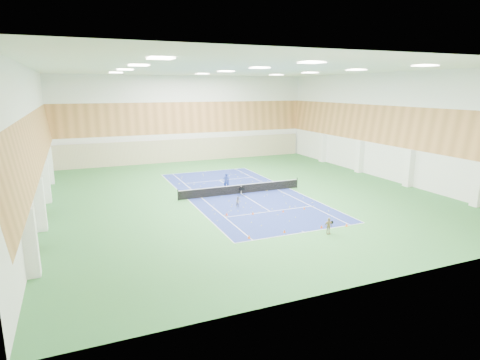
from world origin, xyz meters
The scene contains 22 objects.
ground centered at (0.00, 0.00, 0.00)m, with size 40.00×40.00×0.00m, color #307236.
room_shell centered at (0.00, 0.00, 6.00)m, with size 36.00×40.00×12.00m, color white, non-canonical shape.
wood_cladding centered at (0.00, 0.00, 8.00)m, with size 36.00×40.00×8.00m, color #C28248, non-canonical shape.
ceiling_light_grid centered at (0.00, 0.00, 11.92)m, with size 21.40×25.40×0.06m, color white, non-canonical shape.
court_surface centered at (0.00, 0.00, 0.01)m, with size 10.97×23.77×0.01m, color navy.
tennis_balls_scatter centered at (0.00, 0.00, 0.05)m, with size 10.57×22.77×0.07m, color #EFF529, non-canonical shape.
tennis_net centered at (0.00, 0.00, 0.55)m, with size 12.80×0.10×1.10m, color black, non-canonical shape.
back_curtain centered at (0.00, 19.75, 1.60)m, with size 35.40×0.16×3.20m, color #C6B793.
door_left_a centered at (-17.92, -8.00, 1.10)m, with size 0.08×1.80×2.20m, color #593319.
door_left_b centered at (-17.92, 0.00, 1.10)m, with size 0.08×1.80×2.20m, color #593319.
coach centered at (-0.74, 2.18, 0.87)m, with size 0.64×0.42×1.74m, color navy.
child_court centered at (-2.05, -4.19, 0.49)m, with size 0.48×0.37×0.98m, color gray.
child_apron centered at (1.45, -12.81, 0.61)m, with size 0.72×0.30×1.22m, color #A18A5C.
ball_cart centered at (-0.18, -0.62, 0.40)m, with size 0.46×0.46×0.80m, color black, non-canonical shape.
cone_svc_a centered at (-3.78, -5.94, 0.12)m, with size 0.21×0.21×0.24m, color #FF450D.
cone_svc_b centered at (-1.69, -6.55, 0.11)m, with size 0.20×0.20×0.22m, color #E7510C.
cone_svc_c centered at (0.95, -6.95, 0.09)m, with size 0.17×0.17×0.19m, color #FF5A0D.
cone_svc_d centered at (3.05, -6.94, 0.10)m, with size 0.19×0.19×0.21m, color orange.
cone_base_a centered at (-4.20, -11.42, 0.13)m, with size 0.23×0.23×0.25m, color #FF600D.
cone_base_b centered at (-1.35, -11.36, 0.12)m, with size 0.22×0.22×0.24m, color #E15D0B.
cone_base_c centered at (1.71, -11.57, 0.12)m, with size 0.21×0.21×0.23m, color #FF500D.
cone_base_d centered at (3.70, -11.97, 0.12)m, with size 0.22×0.22×0.24m, color #FF660D.
Camera 1 is at (-14.96, -35.58, 10.31)m, focal length 30.00 mm.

